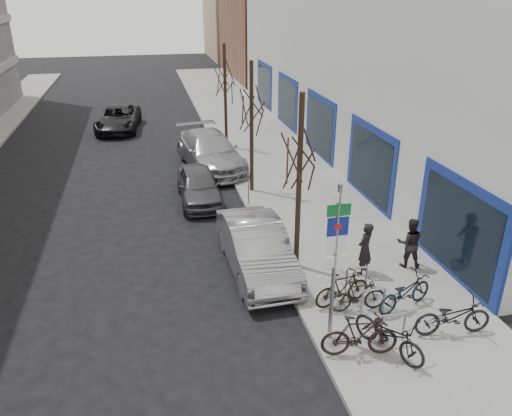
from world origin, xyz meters
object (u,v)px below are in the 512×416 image
bike_near_left (390,331)px  bike_mid_curb (405,290)px  parked_car_mid (199,186)px  tree_mid (251,97)px  tree_near (301,142)px  meter_back (226,146)px  lane_car (118,118)px  meter_mid (249,186)px  bike_rack (373,299)px  bike_near_right (360,335)px  bike_mid_inner (358,295)px  pedestrian_near (365,249)px  meter_front (287,253)px  parked_car_front (256,248)px  pedestrian_far (410,242)px  bike_far_curb (453,313)px  highway_sign_pole (335,255)px  bike_far_inner (342,288)px  parked_car_back (210,151)px  tree_far (225,72)px

bike_near_left → bike_mid_curb: 1.97m
parked_car_mid → tree_mid: bearing=9.7°
tree_near → parked_car_mid: 7.36m
meter_back → lane_car: bearing=123.9°
meter_mid → bike_near_left: bearing=-81.4°
lane_car → bike_rack: bearing=-65.7°
bike_near_right → bike_mid_inner: (0.68, 1.65, -0.08)m
bike_mid_curb → pedestrian_near: pedestrian_near is taller
meter_front → parked_car_front: size_ratio=0.27×
tree_near → pedestrian_far: 4.65m
tree_mid → bike_far_curb: size_ratio=2.84×
parked_car_front → pedestrian_near: (3.05, -1.09, 0.19)m
meter_front → parked_car_mid: meter_front is taller
bike_far_curb → tree_mid: bearing=20.8°
meter_front → meter_back: size_ratio=1.00×
bike_rack → bike_near_left: 1.43m
meter_mid → highway_sign_pole: bearing=-88.3°
bike_far_inner → meter_mid: bearing=-2.5°
bike_near_left → bike_far_curb: bearing=-18.0°
bike_far_curb → bike_mid_curb: bearing=32.4°
parked_car_front → parked_car_mid: bearing=98.5°
bike_far_curb → pedestrian_far: (0.55, 3.26, 0.22)m
lane_car → parked_car_mid: bearing=-68.0°
bike_rack → meter_front: meter_front is taller
meter_front → bike_far_curb: meter_front is taller
pedestrian_near → bike_far_curb: bearing=69.6°
bike_near_right → bike_far_curb: bearing=-75.3°
highway_sign_pole → pedestrian_far: (3.55, 2.76, -1.50)m
bike_rack → meter_back: size_ratio=1.78×
tree_near → meter_front: tree_near is taller
tree_near → meter_mid: tree_near is taller
highway_sign_pole → tree_mid: 10.15m
parked_car_front → parked_car_back: parked_car_back is taller
meter_back → lane_car: lane_car is taller
parked_car_back → bike_near_right: bearing=-91.7°
bike_near_right → tree_far: bearing=10.1°
bike_near_right → parked_car_mid: size_ratio=0.46×
bike_mid_curb → meter_mid: bearing=-0.9°
parked_car_front → pedestrian_far: bearing=-14.4°
bike_near_left → tree_far: bearing=66.1°
highway_sign_pole → meter_back: 14.10m
parked_car_back → parked_car_mid: bearing=-112.0°
meter_mid → tree_far: bearing=86.8°
bike_far_inner → meter_back: bearing=-6.1°
tree_far → meter_front: bearing=-91.9°
meter_front → tree_far: bearing=88.1°
bike_mid_curb → bike_mid_inner: bike_mid_curb is taller
tree_mid → bike_far_inner: 9.40m
meter_mid → parked_car_back: bearing=99.1°
bike_mid_inner → meter_front: bearing=35.7°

